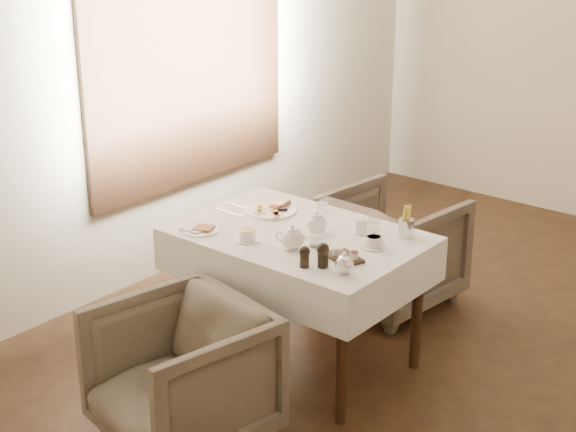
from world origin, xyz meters
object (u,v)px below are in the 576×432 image
(armchair_far, at_px, (388,249))
(table, at_px, (298,253))
(armchair_near, at_px, (181,375))
(teapot_centre, at_px, (316,222))
(breakfast_plate, at_px, (272,210))

(armchair_far, bearing_deg, table, 98.08)
(armchair_near, bearing_deg, armchair_far, 103.19)
(armchair_near, distance_m, teapot_centre, 1.08)
(table, distance_m, teapot_centre, 0.20)
(table, distance_m, armchair_far, 0.96)
(table, bearing_deg, armchair_far, 91.76)
(armchair_near, distance_m, breakfast_plate, 1.20)
(breakfast_plate, height_order, teapot_centre, teapot_centre)
(breakfast_plate, xyz_separation_m, teapot_centre, (0.39, -0.10, 0.05))
(table, relative_size, breakfast_plate, 4.49)
(breakfast_plate, bearing_deg, armchair_near, -57.68)
(table, height_order, teapot_centre, teapot_centre)
(armchair_near, xyz_separation_m, breakfast_plate, (-0.34, 1.06, 0.43))
(breakfast_plate, bearing_deg, armchair_far, 83.75)
(table, xyz_separation_m, breakfast_plate, (-0.32, 0.16, 0.13))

